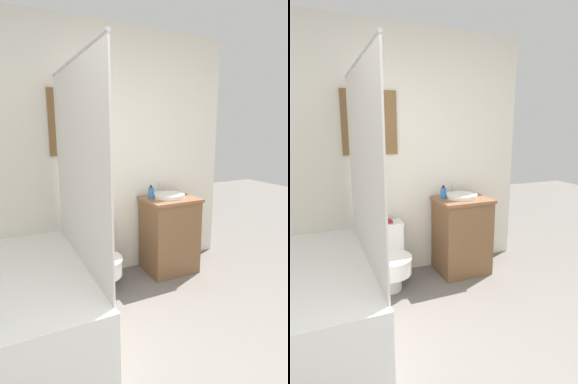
{
  "view_description": "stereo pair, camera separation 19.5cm",
  "coord_description": "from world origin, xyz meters",
  "views": [
    {
      "loc": [
        -0.89,
        -0.6,
        1.53
      ],
      "look_at": [
        0.32,
        1.8,
        0.95
      ],
      "focal_mm": 28.0,
      "sensor_mm": 36.0,
      "label": 1
    },
    {
      "loc": [
        -0.71,
        -0.68,
        1.53
      ],
      "look_at": [
        0.32,
        1.8,
        0.95
      ],
      "focal_mm": 28.0,
      "sensor_mm": 36.0,
      "label": 2
    }
  ],
  "objects": [
    {
      "name": "wall_back",
      "position": [
        -0.0,
        2.28,
        1.26
      ],
      "size": [
        3.01,
        0.07,
        2.5
      ],
      "color": "silver",
      "rests_on": "ground_plane"
    },
    {
      "name": "shower_area",
      "position": [
        -0.66,
        1.5,
        0.32
      ],
      "size": [
        0.65,
        1.51,
        1.98
      ],
      "color": "white",
      "rests_on": "ground_plane"
    },
    {
      "name": "toilet",
      "position": [
        -0.09,
        1.98,
        0.31
      ],
      "size": [
        0.39,
        0.54,
        0.61
      ],
      "color": "white",
      "rests_on": "ground_plane"
    },
    {
      "name": "vanity",
      "position": [
        0.72,
        2.0,
        0.41
      ],
      "size": [
        0.55,
        0.47,
        0.81
      ],
      "color": "brown",
      "rests_on": "ground_plane"
    },
    {
      "name": "sink",
      "position": [
        0.72,
        2.03,
        0.83
      ],
      "size": [
        0.33,
        0.36,
        0.13
      ],
      "color": "white",
      "rests_on": "vanity"
    },
    {
      "name": "soap_bottle",
      "position": [
        0.53,
        2.07,
        0.87
      ],
      "size": [
        0.06,
        0.06,
        0.14
      ],
      "color": "#2D6BB2",
      "rests_on": "vanity"
    },
    {
      "name": "book_on_tank",
      "position": [
        -0.09,
        2.11,
        0.62
      ],
      "size": [
        0.16,
        0.09,
        0.02
      ],
      "color": "maroon",
      "rests_on": "toilet"
    }
  ]
}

